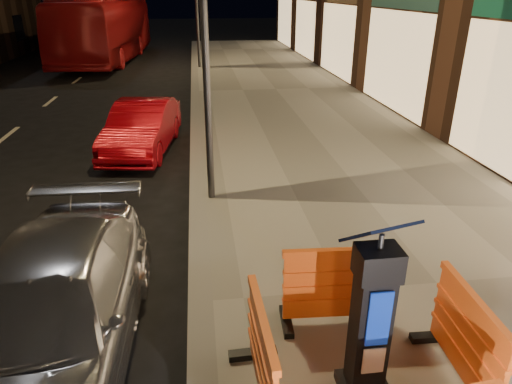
{
  "coord_description": "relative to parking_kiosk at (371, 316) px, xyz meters",
  "views": [
    {
      "loc": [
        0.1,
        -4.5,
        3.58
      ],
      "look_at": [
        0.8,
        1.0,
        1.1
      ],
      "focal_mm": 32.0,
      "sensor_mm": 36.0,
      "label": 1
    }
  ],
  "objects": [
    {
      "name": "ground_plane",
      "position": [
        -1.48,
        1.51,
        -1.0
      ],
      "size": [
        120.0,
        120.0,
        0.0
      ],
      "primitive_type": "plane",
      "color": "black",
      "rests_on": "ground"
    },
    {
      "name": "sidewalk",
      "position": [
        1.52,
        1.51,
        -0.93
      ],
      "size": [
        6.0,
        60.0,
        0.15
      ],
      "primitive_type": "cube",
      "color": "gray",
      "rests_on": "ground"
    },
    {
      "name": "kerb",
      "position": [
        -1.48,
        1.51,
        -0.93
      ],
      "size": [
        0.3,
        60.0,
        0.15
      ],
      "primitive_type": "cube",
      "color": "slate",
      "rests_on": "ground"
    },
    {
      "name": "parking_kiosk",
      "position": [
        0.0,
        0.0,
        0.0
      ],
      "size": [
        0.54,
        0.54,
        1.7
      ],
      "primitive_type": "cube",
      "rotation": [
        0.0,
        0.0,
        -0.0
      ],
      "color": "black",
      "rests_on": "sidewalk"
    },
    {
      "name": "barrier_back",
      "position": [
        0.0,
        0.95,
        -0.38
      ],
      "size": [
        1.24,
        0.57,
        0.95
      ],
      "primitive_type": "cube",
      "rotation": [
        0.0,
        0.0,
        -0.05
      ],
      "color": "#FF611C",
      "rests_on": "sidewalk"
    },
    {
      "name": "barrier_kerbside",
      "position": [
        -0.95,
        0.0,
        -0.38
      ],
      "size": [
        0.54,
        1.23,
        0.95
      ],
      "primitive_type": "cube",
      "rotation": [
        0.0,
        0.0,
        1.6
      ],
      "color": "#FF611C",
      "rests_on": "sidewalk"
    },
    {
      "name": "barrier_bldgside",
      "position": [
        0.95,
        -0.0,
        -0.38
      ],
      "size": [
        0.55,
        1.24,
        0.95
      ],
      "primitive_type": "cube",
      "rotation": [
        0.0,
        0.0,
        1.53
      ],
      "color": "#FF611C",
      "rests_on": "sidewalk"
    },
    {
      "name": "car_silver",
      "position": [
        -2.98,
        0.87,
        -1.0
      ],
      "size": [
        1.79,
        4.23,
        1.22
      ],
      "primitive_type": "imported",
      "rotation": [
        0.0,
        0.0,
        -0.02
      ],
      "color": "#B7B7BC",
      "rests_on": "ground"
    },
    {
      "name": "car_red",
      "position": [
        -2.73,
        7.71,
        -1.0
      ],
      "size": [
        1.71,
        3.69,
        1.17
      ],
      "primitive_type": "imported",
      "rotation": [
        0.0,
        0.0,
        -0.14
      ],
      "color": "#9F0611",
      "rests_on": "ground"
    },
    {
      "name": "bus_doubledecker",
      "position": [
        -6.06,
        23.41,
        -1.0
      ],
      "size": [
        3.51,
        12.03,
        3.31
      ],
      "primitive_type": "imported",
      "rotation": [
        0.0,
        0.0,
        -0.06
      ],
      "color": "maroon",
      "rests_on": "ground"
    },
    {
      "name": "street_lamp_mid",
      "position": [
        -1.23,
        4.51,
        2.15
      ],
      "size": [
        0.12,
        0.12,
        6.0
      ],
      "primitive_type": "cylinder",
      "color": "#3F3F44",
      "rests_on": "sidewalk"
    }
  ]
}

